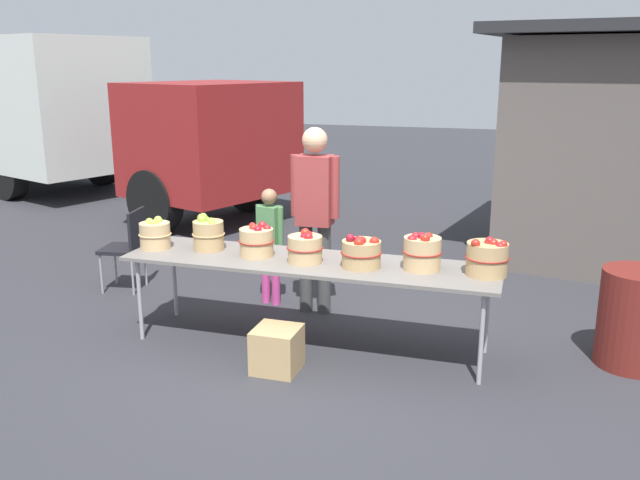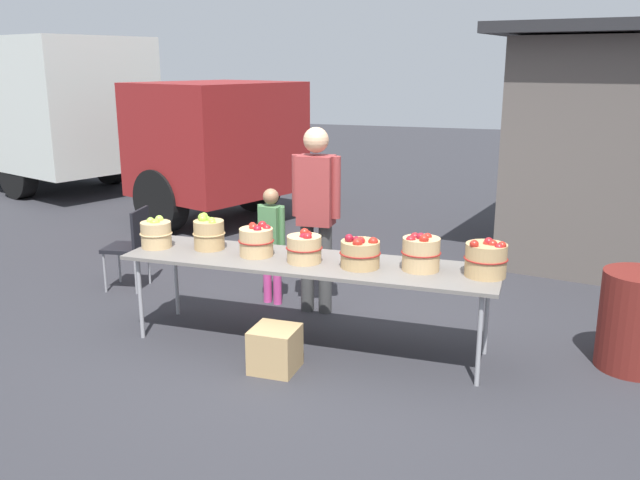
% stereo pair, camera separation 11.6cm
% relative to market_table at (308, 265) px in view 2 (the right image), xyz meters
% --- Properties ---
extents(ground_plane, '(40.00, 40.00, 0.00)m').
position_rel_market_table_xyz_m(ground_plane, '(0.00, 0.00, -0.72)').
color(ground_plane, '#2D2D33').
extents(market_table, '(3.10, 0.76, 0.75)m').
position_rel_market_table_xyz_m(market_table, '(0.00, 0.00, 0.00)').
color(market_table, slate).
rests_on(market_table, ground).
extents(apple_basket_green_0, '(0.28, 0.28, 0.27)m').
position_rel_market_table_xyz_m(apple_basket_green_0, '(-1.41, -0.03, 0.16)').
color(apple_basket_green_0, tan).
rests_on(apple_basket_green_0, market_table).
extents(apple_basket_green_1, '(0.28, 0.28, 0.31)m').
position_rel_market_table_xyz_m(apple_basket_green_1, '(-0.95, 0.07, 0.17)').
color(apple_basket_green_1, tan).
rests_on(apple_basket_green_1, market_table).
extents(apple_basket_red_0, '(0.30, 0.30, 0.28)m').
position_rel_market_table_xyz_m(apple_basket_red_0, '(-0.47, 0.01, 0.16)').
color(apple_basket_red_0, tan).
rests_on(apple_basket_red_0, market_table).
extents(apple_basket_red_1, '(0.30, 0.30, 0.28)m').
position_rel_market_table_xyz_m(apple_basket_red_1, '(-0.02, -0.05, 0.15)').
color(apple_basket_red_1, tan).
rests_on(apple_basket_red_1, market_table).
extents(apple_basket_red_2, '(0.33, 0.33, 0.27)m').
position_rel_market_table_xyz_m(apple_basket_red_2, '(0.45, -0.04, 0.15)').
color(apple_basket_red_2, tan).
rests_on(apple_basket_red_2, market_table).
extents(apple_basket_red_3, '(0.31, 0.31, 0.31)m').
position_rel_market_table_xyz_m(apple_basket_red_3, '(0.92, 0.04, 0.17)').
color(apple_basket_red_3, tan).
rests_on(apple_basket_red_3, market_table).
extents(apple_basket_red_4, '(0.33, 0.33, 0.30)m').
position_rel_market_table_xyz_m(apple_basket_red_4, '(1.42, 0.04, 0.17)').
color(apple_basket_red_4, tan).
rests_on(apple_basket_red_4, market_table).
extents(vendor_adult, '(0.47, 0.24, 1.76)m').
position_rel_market_table_xyz_m(vendor_adult, '(-0.20, 0.80, 0.32)').
color(vendor_adult, '#3F3F3F').
rests_on(vendor_adult, ground).
extents(child_customer, '(0.30, 0.19, 1.16)m').
position_rel_market_table_xyz_m(child_customer, '(-0.69, 0.88, -0.04)').
color(child_customer, '#CC3F8C').
rests_on(child_customer, ground).
extents(box_truck, '(7.97, 4.69, 2.75)m').
position_rel_market_table_xyz_m(box_truck, '(-6.18, 5.16, 0.77)').
color(box_truck, silver).
rests_on(box_truck, ground).
extents(folding_chair, '(0.46, 0.46, 0.86)m').
position_rel_market_table_xyz_m(folding_chair, '(-2.26, 0.83, -0.21)').
color(folding_chair, black).
rests_on(folding_chair, ground).
extents(trash_barrel, '(0.57, 0.57, 0.78)m').
position_rel_market_table_xyz_m(trash_barrel, '(2.56, 0.41, -0.33)').
color(trash_barrel, maroon).
rests_on(trash_barrel, ground).
extents(produce_crate, '(0.35, 0.35, 0.35)m').
position_rel_market_table_xyz_m(produce_crate, '(-0.09, -0.53, -0.54)').
color(produce_crate, tan).
rests_on(produce_crate, ground).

